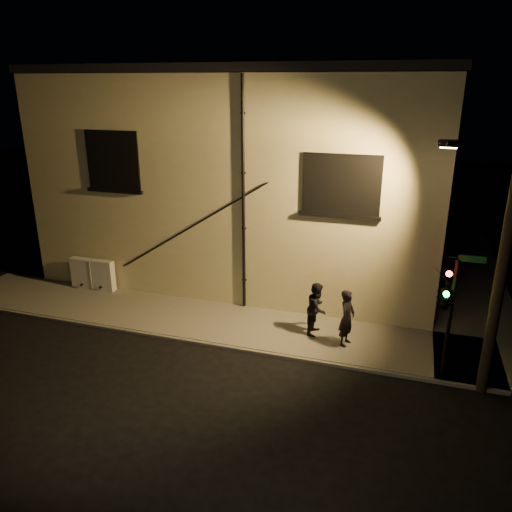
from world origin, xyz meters
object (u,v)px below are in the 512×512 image
(utility_cabinet, at_px, (93,274))
(traffic_signal, at_px, (445,296))
(pedestrian_a, at_px, (347,318))
(pedestrian_b, at_px, (317,308))
(streetlamp_pole, at_px, (499,261))

(utility_cabinet, xyz_separation_m, traffic_signal, (13.28, -2.51, 1.87))
(utility_cabinet, distance_m, pedestrian_a, 10.65)
(utility_cabinet, xyz_separation_m, pedestrian_b, (9.48, -1.01, 0.27))
(utility_cabinet, bearing_deg, pedestrian_a, -8.10)
(utility_cabinet, xyz_separation_m, streetlamp_pole, (14.43, -2.68, 3.09))
(pedestrian_a, height_order, streetlamp_pole, streetlamp_pole)
(utility_cabinet, distance_m, pedestrian_b, 9.54)
(utility_cabinet, xyz_separation_m, pedestrian_a, (10.54, -1.50, 0.31))
(utility_cabinet, bearing_deg, traffic_signal, -10.72)
(pedestrian_b, bearing_deg, pedestrian_a, -109.23)
(pedestrian_b, bearing_deg, traffic_signal, -106.09)
(pedestrian_a, xyz_separation_m, traffic_signal, (2.74, -1.01, 1.56))
(utility_cabinet, relative_size, pedestrian_b, 1.06)
(pedestrian_b, relative_size, streetlamp_pole, 0.25)
(pedestrian_a, bearing_deg, streetlamp_pole, -91.82)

